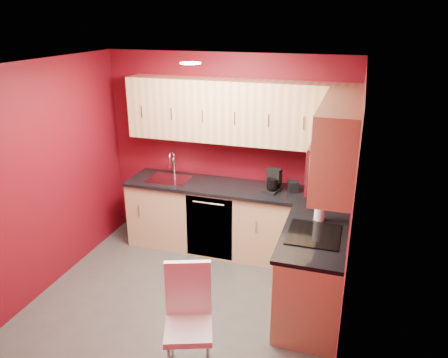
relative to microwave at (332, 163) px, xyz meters
The scene contains 21 objects.
floor 2.18m from the microwave, behind, with size 3.20×3.20×0.00m, color #484643.
ceiling 1.64m from the microwave, behind, with size 3.20×3.20×0.00m, color white.
wall_back 1.95m from the microwave, 136.99° to the left, with size 3.20×3.20×0.00m, color #60090F.
wall_front 2.24m from the microwave, 129.35° to the right, with size 3.20×3.20×0.00m, color #60090F.
wall_left 3.03m from the microwave, behind, with size 3.00×3.00×0.00m, color #60090F.
wall_right 0.50m from the microwave, 44.09° to the right, with size 3.00×3.00×0.00m, color #60090F.
base_cabinets_back 1.98m from the microwave, 140.04° to the left, with size 2.80×0.60×0.87m, color tan.
base_cabinets_right 1.23m from the microwave, 151.81° to the left, with size 0.60×1.30×0.87m, color tan.
countertop_back 1.73m from the microwave, 140.47° to the left, with size 2.80×0.63×0.04m, color black.
countertop_right 0.78m from the microwave, 162.04° to the left, with size 0.63×1.27×0.04m, color black.
upper_cabinets_back 1.65m from the microwave, 136.69° to the left, with size 2.80×0.35×0.75m, color #E0B37F.
upper_cabinets_right 0.33m from the microwave, 82.65° to the left, with size 0.35×1.55×0.75m.
microwave is the anchor object (origin of this frame).
cooktop 0.75m from the microwave, behind, with size 0.50×0.55×0.01m, color black.
sink 2.43m from the microwave, 154.40° to the left, with size 0.52×0.42×0.35m.
dishwasher_front 2.02m from the microwave, 153.81° to the left, with size 0.60×0.02×0.82m, color black.
downlight 1.62m from the microwave, behind, with size 0.20×0.20×0.01m, color white.
coffee_maker 1.36m from the microwave, 126.87° to the left, with size 0.17×0.22×0.28m, color black, non-canonical shape.
napkin_holder 1.34m from the microwave, 114.64° to the left, with size 0.12×0.12×0.13m, color black, non-canonical shape.
paper_towel 0.72m from the microwave, 106.24° to the left, with size 0.14×0.14×0.25m, color white, non-canonical shape.
dining_chair 1.89m from the microwave, 132.31° to the right, with size 0.40×0.41×0.98m, color white, non-canonical shape.
Camera 1 is at (1.57, -3.67, 2.92)m, focal length 35.00 mm.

